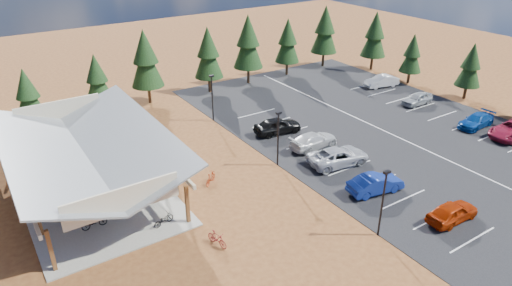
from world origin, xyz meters
name	(u,v)px	position (x,y,z in m)	size (l,w,h in m)	color
ground	(242,192)	(0.00, 0.00, 0.00)	(140.00, 140.00, 0.00)	brown
asphalt_lot	(375,127)	(18.50, 3.00, 0.02)	(27.00, 44.00, 0.04)	black
concrete_pad	(92,189)	(-10.00, 7.00, 0.05)	(10.60, 18.60, 0.10)	gray
bike_pavilion	(85,147)	(-10.00, 7.00, 3.82)	(11.65, 19.40, 4.97)	brown
lamp_post_0	(383,199)	(5.00, -10.00, 2.98)	(0.50, 0.25, 5.14)	black
lamp_post_1	(278,135)	(5.00, 2.00, 2.98)	(0.50, 0.25, 5.14)	black
lamp_post_2	(212,95)	(5.00, 14.00, 2.98)	(0.50, 0.25, 5.14)	black
trash_bin_0	(175,186)	(-4.43, 3.05, 0.45)	(0.60, 0.60, 0.90)	#3C2A15
trash_bin_1	(183,172)	(-2.97, 4.72, 0.45)	(0.60, 0.60, 0.90)	#3C2A15
pine_2	(28,94)	(-11.75, 21.25, 4.19)	(2.95, 2.95, 6.86)	#382314
pine_3	(97,78)	(-4.60, 22.38, 4.24)	(2.98, 2.98, 6.94)	#382314
pine_4	(146,59)	(1.25, 22.88, 5.36)	(3.77, 3.77, 8.78)	#382314
pine_5	(208,53)	(9.00, 22.26, 5.05)	(3.55, 3.55, 8.27)	#382314
pine_6	(248,42)	(15.00, 22.57, 5.52)	(3.88, 3.88, 9.04)	#382314
pine_7	(288,41)	(21.42, 22.61, 4.79)	(3.37, 3.37, 7.85)	#382314
pine_8	(325,30)	(28.40, 23.00, 5.41)	(3.80, 3.80, 8.86)	#382314
pine_11	(471,65)	(33.93, 3.09, 4.19)	(2.95, 2.95, 6.87)	#382314
pine_12	(412,53)	(32.82, 10.77, 4.03)	(2.84, 2.84, 6.61)	#382314
pine_13	(375,35)	(33.22, 17.86, 5.07)	(3.57, 3.57, 8.31)	#382314
bike_0	(94,222)	(-11.30, 1.56, 0.58)	(0.63, 1.81, 0.95)	black
bike_1	(57,196)	(-12.71, 6.63, 0.55)	(0.43, 1.51, 0.91)	#93979A
bike_2	(56,191)	(-12.68, 7.33, 0.58)	(0.64, 1.83, 0.96)	navy
bike_3	(36,167)	(-13.26, 12.33, 0.62)	(0.49, 1.74, 1.05)	maroon
bike_4	(164,219)	(-7.05, -0.80, 0.53)	(0.58, 1.65, 0.87)	black
bike_5	(124,203)	(-8.74, 2.75, 0.60)	(0.47, 1.67, 1.00)	gray
bike_6	(123,175)	(-7.41, 6.95, 0.50)	(0.54, 1.54, 0.81)	navy
bike_7	(80,149)	(-9.19, 13.87, 0.58)	(0.45, 1.59, 0.95)	maroon
bike_11	(217,239)	(-4.92, -4.81, 0.55)	(0.51, 1.81, 1.09)	maroon
bike_14	(193,155)	(-0.90, 7.04, 0.49)	(0.66, 1.88, 0.99)	#234C88
bike_15	(211,178)	(-1.47, 2.51, 0.52)	(0.49, 1.72, 1.04)	#98260A
car_0	(452,212)	(10.69, -11.75, 0.78)	(1.74, 4.32, 1.47)	#A12603
car_1	(376,184)	(8.89, -5.98, 0.81)	(1.63, 4.68, 1.54)	navy
car_2	(338,156)	(9.59, -0.87, 0.82)	(2.60, 5.65, 1.57)	#B2B5BB
car_3	(314,140)	(9.90, 2.91, 0.78)	(2.06, 5.08, 1.47)	silver
car_4	(277,126)	(8.90, 7.45, 0.87)	(1.96, 4.88, 1.66)	black
car_7	(476,121)	(27.31, -2.78, 0.72)	(1.92, 4.72, 1.37)	#0B3C93
car_8	(417,99)	(27.37, 4.92, 0.75)	(1.67, 4.14, 1.41)	#A2A6A9
car_9	(381,81)	(28.61, 11.65, 0.79)	(1.59, 4.55, 1.50)	silver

